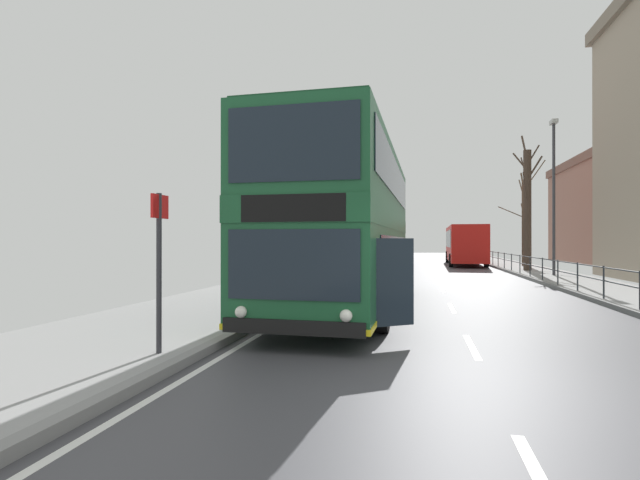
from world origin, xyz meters
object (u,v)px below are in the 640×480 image
object	(u,v)px
street_lamp_far_side	(554,185)
background_building_00	(620,211)
bus_stop_sign_near	(159,254)
background_bus_far_lane	(465,244)
bare_tree_far_01	(527,207)
double_decker_bus_main	(350,226)
bare_tree_far_00	(524,220)

from	to	relation	value
street_lamp_far_side	background_building_00	size ratio (longest dim) A/B	0.58
bus_stop_sign_near	background_building_00	bearing A→B (deg)	61.20
bus_stop_sign_near	background_bus_far_lane	bearing A→B (deg)	76.68
background_bus_far_lane	bare_tree_far_01	size ratio (longest dim) A/B	1.35
double_decker_bus_main	background_bus_far_lane	xyz separation A→B (m)	(5.44, 25.08, -0.62)
street_lamp_far_side	bus_stop_sign_near	bearing A→B (deg)	-119.27
bus_stop_sign_near	bare_tree_far_00	distance (m)	30.18
background_building_00	street_lamp_far_side	bearing A→B (deg)	-118.34
double_decker_bus_main	street_lamp_far_side	world-z (taller)	street_lamp_far_side
background_bus_far_lane	bus_stop_sign_near	bearing A→B (deg)	-103.32
background_bus_far_lane	bare_tree_far_01	distance (m)	9.48
bare_tree_far_01	bus_stop_sign_near	bearing A→B (deg)	-114.07
bare_tree_far_01	background_building_00	world-z (taller)	background_building_00
street_lamp_far_side	bare_tree_far_01	distance (m)	3.97
bare_tree_far_01	double_decker_bus_main	bearing A→B (deg)	-116.44
bare_tree_far_00	bare_tree_far_01	world-z (taller)	bare_tree_far_01
background_bus_far_lane	background_building_00	size ratio (longest dim) A/B	0.83
double_decker_bus_main	background_building_00	distance (m)	36.52
bus_stop_sign_near	street_lamp_far_side	distance (m)	21.64
background_bus_far_lane	double_decker_bus_main	bearing A→B (deg)	-102.23
double_decker_bus_main	bus_stop_sign_near	bearing A→B (deg)	-107.56
background_bus_far_lane	background_building_00	bearing A→B (deg)	25.14
double_decker_bus_main	background_bus_far_lane	distance (m)	25.67
bus_stop_sign_near	bare_tree_far_00	world-z (taller)	bare_tree_far_00
bus_stop_sign_near	background_building_00	size ratio (longest dim) A/B	0.18
bare_tree_far_01	background_building_00	bearing A→B (deg)	54.84
background_bus_far_lane	street_lamp_far_side	size ratio (longest dim) A/B	1.42
double_decker_bus_main	bare_tree_far_00	xyz separation A→B (m)	(9.07, 21.71, 1.05)
background_bus_far_lane	bare_tree_far_00	xyz separation A→B (m)	(3.63, -3.38, 1.67)
street_lamp_far_side	background_building_00	distance (m)	21.51
background_bus_far_lane	bare_tree_far_01	xyz separation A→B (m)	(2.64, -8.84, 2.18)
bare_tree_far_00	double_decker_bus_main	bearing A→B (deg)	-112.68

